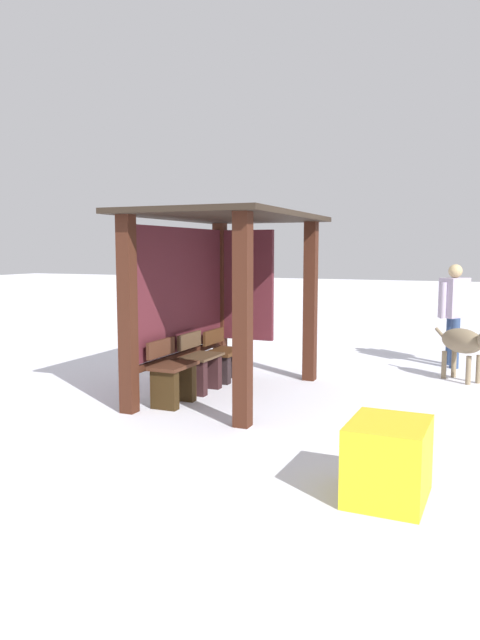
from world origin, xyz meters
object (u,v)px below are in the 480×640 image
(bus_shelter, at_px, (216,270))
(bench_right_inside, at_px, (224,360))
(dog, at_px, (466,343))
(bench_center_inside, at_px, (200,368))
(person_walking, at_px, (454,307))
(grit_bin, at_px, (388,460))
(bench_left_inside, at_px, (173,378))

(bus_shelter, bearing_deg, bench_right_inside, 16.21)
(bench_right_inside, relative_size, dog, 0.83)
(bench_center_inside, height_order, person_walking, person_walking)
(bus_shelter, bearing_deg, person_walking, -42.87)
(person_walking, xyz_separation_m, grit_bin, (-5.55, 0.10, -0.65))
(dog, height_order, grit_bin, dog)
(person_walking, height_order, dog, person_walking)
(bench_center_inside, relative_size, person_walking, 0.47)
(bench_left_inside, xyz_separation_m, grit_bin, (-1.76, -2.81, -0.03))
(bench_left_inside, distance_m, bench_right_inside, 1.47)
(bus_shelter, height_order, bench_right_inside, bus_shelter)
(dog, bearing_deg, bench_left_inside, 130.53)
(bus_shelter, height_order, bench_center_inside, bus_shelter)
(bus_shelter, relative_size, person_walking, 1.79)
(bench_center_inside, bearing_deg, bench_left_inside, -179.91)
(bench_left_inside, xyz_separation_m, person_walking, (3.79, -2.91, 0.63))
(bench_left_inside, bearing_deg, bench_right_inside, 0.05)
(bus_shelter, xyz_separation_m, dog, (1.84, -2.97, -1.03))
(bench_center_inside, bearing_deg, bench_right_inside, 0.01)
(dog, bearing_deg, person_walking, 12.34)
(bench_left_inside, height_order, bench_center_inside, bench_left_inside)
(bus_shelter, distance_m, grit_bin, 3.93)
(bench_right_inside, xyz_separation_m, dog, (1.23, -3.15, 0.26))
(bus_shelter, relative_size, bench_right_inside, 4.05)
(bench_left_inside, relative_size, bench_center_inside, 1.02)
(person_walking, relative_size, dog, 1.86)
(bench_right_inside, bearing_deg, dog, -68.73)
(bus_shelter, distance_m, dog, 3.64)
(bench_left_inside, xyz_separation_m, bench_center_inside, (0.73, 0.00, -0.01))
(bench_left_inside, bearing_deg, bus_shelter, -11.67)
(bench_right_inside, relative_size, grit_bin, 1.02)
(person_walking, relative_size, grit_bin, 2.31)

